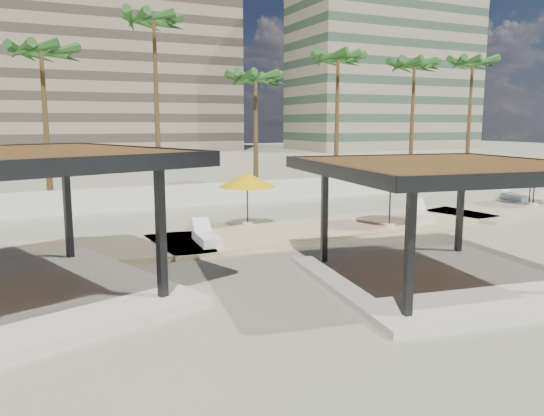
% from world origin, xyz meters
% --- Properties ---
extents(ground, '(200.00, 200.00, 0.00)m').
position_xyz_m(ground, '(0.00, 0.00, 0.00)').
color(ground, tan).
rests_on(ground, ground).
extents(promenade, '(44.45, 7.97, 0.24)m').
position_xyz_m(promenade, '(2.00, 7.67, 0.06)').
color(promenade, '#C6B284').
rests_on(promenade, ground).
extents(boundary_wall, '(56.00, 0.30, 1.20)m').
position_xyz_m(boundary_wall, '(0.00, 16.00, 0.60)').
color(boundary_wall, silver).
rests_on(boundary_wall, ground).
extents(building_mid, '(38.00, 16.00, 30.40)m').
position_xyz_m(building_mid, '(4.00, 78.00, 14.27)').
color(building_mid, '#847259').
rests_on(building_mid, ground).
extents(building_east, '(32.00, 15.00, 36.40)m').
position_xyz_m(building_east, '(48.00, 66.00, 17.27)').
color(building_east, gray).
rests_on(building_east, ground).
extents(pavilion_central, '(7.72, 7.72, 3.47)m').
position_xyz_m(pavilion_central, '(0.32, -0.90, 2.07)').
color(pavilion_central, beige).
rests_on(pavilion_central, ground).
extents(pavilion_west, '(9.64, 9.64, 3.85)m').
position_xyz_m(pavilion_west, '(-10.67, 2.30, 2.30)').
color(pavilion_west, beige).
rests_on(pavilion_west, ground).
extents(umbrella_b, '(3.32, 3.32, 2.25)m').
position_xyz_m(umbrella_b, '(-1.57, 8.68, 2.11)').
color(umbrella_b, beige).
rests_on(umbrella_b, promenade).
extents(umbrella_c, '(3.08, 3.08, 2.45)m').
position_xyz_m(umbrella_c, '(3.74, 5.80, 2.29)').
color(umbrella_c, beige).
rests_on(umbrella_c, promenade).
extents(umbrella_d, '(3.49, 3.49, 2.36)m').
position_xyz_m(umbrella_d, '(14.34, 7.58, 2.21)').
color(umbrella_d, beige).
rests_on(umbrella_d, promenade).
extents(umbrella_e, '(3.07, 3.07, 2.58)m').
position_xyz_m(umbrella_e, '(14.33, 7.33, 2.39)').
color(umbrella_e, beige).
rests_on(umbrella_e, promenade).
extents(lounger_a, '(0.82, 2.11, 0.78)m').
position_xyz_m(lounger_a, '(-4.28, 6.05, 0.37)').
color(lounger_a, white).
rests_on(lounger_a, promenade).
extents(lounger_b, '(1.63, 2.24, 0.82)m').
position_xyz_m(lounger_b, '(6.12, 6.63, 0.38)').
color(lounger_b, white).
rests_on(lounger_b, promenade).
extents(lounger_d, '(0.83, 1.98, 0.73)m').
position_xyz_m(lounger_d, '(15.07, 9.24, 0.36)').
color(lounger_d, white).
rests_on(lounger_d, promenade).
extents(palm_c, '(3.00, 3.00, 8.96)m').
position_xyz_m(palm_c, '(-9.00, 18.10, 7.82)').
color(palm_c, brown).
rests_on(palm_c, ground).
extents(palm_d, '(3.00, 3.00, 11.11)m').
position_xyz_m(palm_d, '(-3.00, 18.90, 9.82)').
color(palm_d, brown).
rests_on(palm_d, ground).
extents(palm_e, '(3.00, 3.00, 8.06)m').
position_xyz_m(palm_e, '(3.00, 18.40, 6.97)').
color(palm_e, brown).
rests_on(palm_e, ground).
extents(palm_f, '(3.00, 3.00, 9.56)m').
position_xyz_m(palm_f, '(9.00, 18.60, 8.38)').
color(palm_f, brown).
rests_on(palm_f, ground).
extents(palm_g, '(3.00, 3.00, 9.37)m').
position_xyz_m(palm_g, '(15.00, 18.20, 8.21)').
color(palm_g, brown).
rests_on(palm_g, ground).
extents(palm_h, '(3.00, 3.00, 9.88)m').
position_xyz_m(palm_h, '(21.00, 18.80, 8.68)').
color(palm_h, brown).
rests_on(palm_h, ground).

